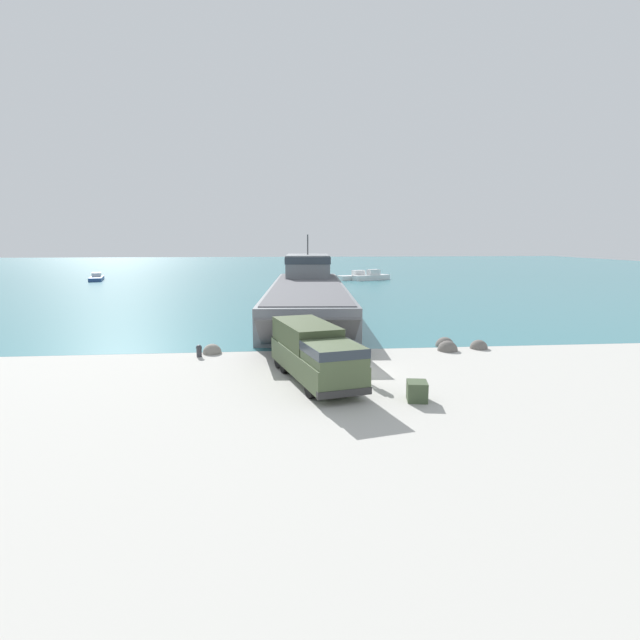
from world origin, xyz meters
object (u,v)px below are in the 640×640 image
(mooring_bollard, at_px, (199,350))
(landing_craft, at_px, (308,290))
(soldier_on_ramp, at_px, (366,362))
(moored_boat_c, at_px, (371,277))
(moored_boat_b, at_px, (96,278))
(military_truck, at_px, (315,352))
(cargo_crate, at_px, (417,391))
(moored_boat_a, at_px, (356,277))

(mooring_bollard, bearing_deg, landing_craft, 68.69)
(soldier_on_ramp, xyz_separation_m, mooring_bollard, (-9.03, 6.50, -0.65))
(soldier_on_ramp, bearing_deg, moored_boat_c, -8.74)
(moored_boat_b, xyz_separation_m, mooring_bollard, (26.02, -60.63, -0.05))
(soldier_on_ramp, height_order, moored_boat_c, moored_boat_c)
(moored_boat_b, relative_size, mooring_bollard, 10.20)
(military_truck, distance_m, moored_boat_c, 64.74)
(military_truck, bearing_deg, cargo_crate, 36.32)
(moored_boat_c, bearing_deg, mooring_bollard, 131.80)
(moored_boat_c, xyz_separation_m, cargo_crate, (-11.42, -66.37, -0.18))
(soldier_on_ramp, height_order, cargo_crate, soldier_on_ramp)
(soldier_on_ramp, distance_m, cargo_crate, 3.50)
(moored_boat_c, bearing_deg, landing_craft, 131.80)
(landing_craft, bearing_deg, cargo_crate, -80.88)
(moored_boat_c, bearing_deg, moored_boat_b, 58.68)
(military_truck, bearing_deg, mooring_bollard, -145.74)
(cargo_crate, bearing_deg, landing_craft, 94.82)
(moored_boat_b, distance_m, cargo_crate, 79.17)
(mooring_bollard, bearing_deg, moored_boat_c, 68.69)
(military_truck, height_order, soldier_on_ramp, military_truck)
(moored_boat_b, bearing_deg, mooring_bollard, 99.36)
(soldier_on_ramp, relative_size, moored_boat_b, 0.24)
(military_truck, distance_m, moored_boat_a, 64.86)
(military_truck, xyz_separation_m, moored_boat_a, (13.06, 63.52, -0.94))
(soldier_on_ramp, xyz_separation_m, moored_boat_b, (-35.05, 67.13, -0.60))
(moored_boat_b, distance_m, moored_boat_c, 48.36)
(soldier_on_ramp, relative_size, cargo_crate, 1.73)
(soldier_on_ramp, relative_size, mooring_bollard, 2.42)
(soldier_on_ramp, bearing_deg, cargo_crate, -146.69)
(moored_boat_a, bearing_deg, military_truck, 147.80)
(moored_boat_c, height_order, mooring_bollard, moored_boat_c)
(moored_boat_c, bearing_deg, military_truck, 139.11)
(moored_boat_a, relative_size, mooring_bollard, 9.42)
(military_truck, relative_size, mooring_bollard, 11.51)
(moored_boat_b, distance_m, mooring_bollard, 65.98)
(cargo_crate, bearing_deg, military_truck, 139.94)
(moored_boat_a, distance_m, moored_boat_b, 45.71)
(landing_craft, height_order, moored_boat_b, landing_craft)
(landing_craft, bearing_deg, moored_boat_b, 135.11)
(landing_craft, height_order, soldier_on_ramp, landing_craft)
(soldier_on_ramp, xyz_separation_m, cargo_crate, (1.74, -2.97, -0.61))
(mooring_bollard, distance_m, cargo_crate, 14.34)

